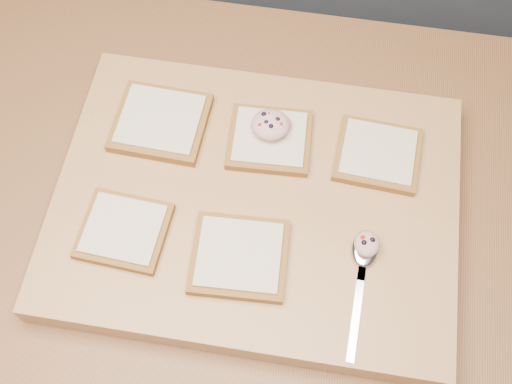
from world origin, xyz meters
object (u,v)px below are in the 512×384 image
spoon (364,258)px  tuna_salad_dollop (270,125)px  cutting_board (256,204)px  bread_far_center (270,139)px

spoon → tuna_salad_dollop: bearing=131.5°
tuna_salad_dollop → cutting_board: bearing=-92.3°
spoon → cutting_board: bearing=156.3°
cutting_board → tuna_salad_dollop: 0.11m
cutting_board → bread_far_center: 0.09m
bread_far_center → tuna_salad_dollop: bearing=95.1°
bread_far_center → spoon: (0.15, -0.16, -0.00)m
cutting_board → spoon: spoon is taller
cutting_board → spoon: bearing=-23.7°
bread_far_center → tuna_salad_dollop: 0.02m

